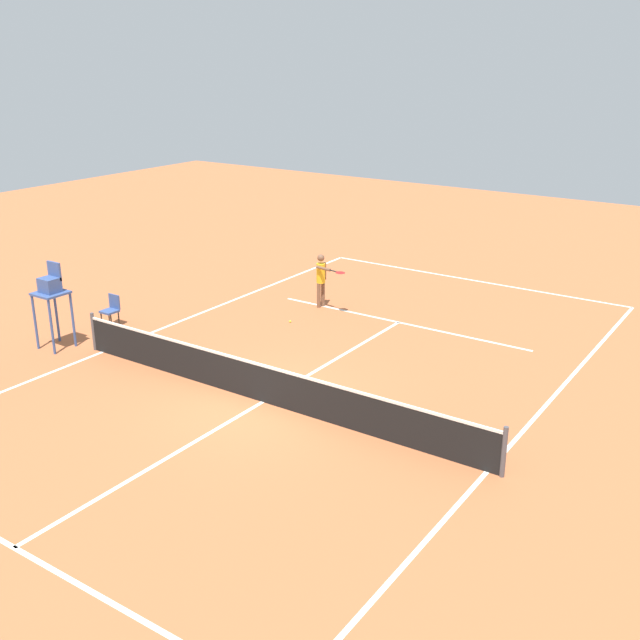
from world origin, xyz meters
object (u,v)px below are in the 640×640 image
at_px(player_serving, 322,276).
at_px(umpire_chair, 51,292).
at_px(courtside_chair_mid, 111,309).
at_px(tennis_ball, 290,321).

bearing_deg(player_serving, umpire_chair, -21.60).
height_order(umpire_chair, courtside_chair_mid, umpire_chair).
height_order(player_serving, umpire_chair, umpire_chair).
bearing_deg(tennis_ball, player_serving, -89.28).
bearing_deg(umpire_chair, player_serving, -120.51).
distance_m(tennis_ball, umpire_chair, 6.88).
xyz_separation_m(tennis_ball, courtside_chair_mid, (4.23, 3.22, 0.50)).
xyz_separation_m(tennis_ball, umpire_chair, (4.15, 5.25, 1.57)).
bearing_deg(player_serving, tennis_ball, 9.64).
height_order(tennis_ball, courtside_chair_mid, courtside_chair_mid).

